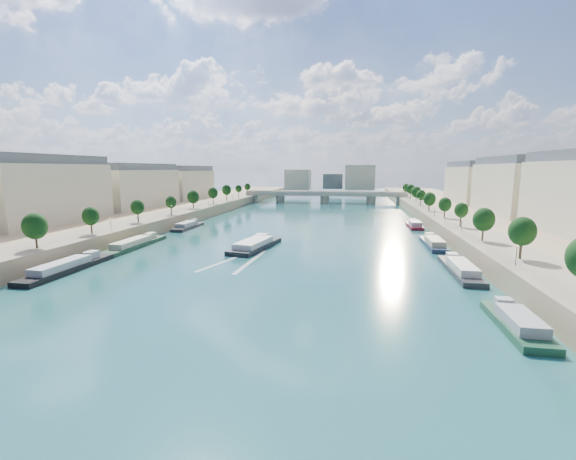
% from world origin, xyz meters
% --- Properties ---
extents(ground, '(700.00, 700.00, 0.00)m').
position_xyz_m(ground, '(0.00, 100.00, 0.00)').
color(ground, '#0D3539').
rests_on(ground, ground).
extents(quay_left, '(44.00, 520.00, 5.00)m').
position_xyz_m(quay_left, '(-72.00, 100.00, 2.50)').
color(quay_left, '#9E8460').
rests_on(quay_left, ground).
extents(quay_right, '(44.00, 520.00, 5.00)m').
position_xyz_m(quay_right, '(72.00, 100.00, 2.50)').
color(quay_right, '#9E8460').
rests_on(quay_right, ground).
extents(pave_left, '(14.00, 520.00, 0.10)m').
position_xyz_m(pave_left, '(-57.00, 100.00, 5.05)').
color(pave_left, gray).
rests_on(pave_left, quay_left).
extents(pave_right, '(14.00, 520.00, 0.10)m').
position_xyz_m(pave_right, '(57.00, 100.00, 5.05)').
color(pave_right, gray).
rests_on(pave_right, quay_right).
extents(trees_left, '(4.80, 268.80, 8.26)m').
position_xyz_m(trees_left, '(-55.00, 102.00, 10.48)').
color(trees_left, '#382B1E').
rests_on(trees_left, ground).
extents(trees_right, '(4.80, 268.80, 8.26)m').
position_xyz_m(trees_right, '(55.00, 110.00, 10.48)').
color(trees_right, '#382B1E').
rests_on(trees_right, ground).
extents(lamps_left, '(0.36, 200.36, 4.28)m').
position_xyz_m(lamps_left, '(-52.50, 90.00, 7.78)').
color(lamps_left, black).
rests_on(lamps_left, ground).
extents(lamps_right, '(0.36, 200.36, 4.28)m').
position_xyz_m(lamps_right, '(52.50, 105.00, 7.78)').
color(lamps_right, black).
rests_on(lamps_right, ground).
extents(buildings_left, '(16.00, 226.00, 23.20)m').
position_xyz_m(buildings_left, '(-85.00, 112.00, 16.45)').
color(buildings_left, beige).
rests_on(buildings_left, ground).
extents(buildings_right, '(16.00, 226.00, 23.20)m').
position_xyz_m(buildings_right, '(85.00, 112.00, 16.45)').
color(buildings_right, beige).
rests_on(buildings_right, ground).
extents(skyline, '(79.00, 42.00, 22.00)m').
position_xyz_m(skyline, '(3.19, 319.52, 14.66)').
color(skyline, beige).
rests_on(skyline, ground).
extents(bridge, '(112.00, 12.00, 8.15)m').
position_xyz_m(bridge, '(0.00, 236.52, 5.08)').
color(bridge, '#C1B79E').
rests_on(bridge, ground).
extents(tour_barge, '(11.52, 26.69, 3.64)m').
position_xyz_m(tour_barge, '(-8.63, 76.13, 0.94)').
color(tour_barge, black).
rests_on(tour_barge, ground).
extents(wake, '(11.81, 26.03, 0.04)m').
position_xyz_m(wake, '(-8.63, 59.48, 0.02)').
color(wake, silver).
rests_on(wake, ground).
extents(moored_barges_left, '(5.00, 153.26, 3.60)m').
position_xyz_m(moored_barges_left, '(-45.50, 41.63, 0.84)').
color(moored_barges_left, '#192137').
rests_on(moored_barges_left, ground).
extents(moored_barges_right, '(5.00, 159.02, 3.60)m').
position_xyz_m(moored_barges_right, '(45.50, 54.62, 0.84)').
color(moored_barges_right, black).
rests_on(moored_barges_right, ground).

